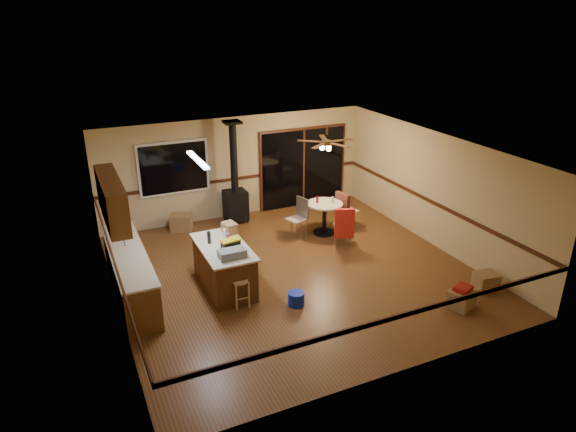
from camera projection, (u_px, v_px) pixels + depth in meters
floor at (294, 272)px, 10.68m from camera, size 7.00×7.00×0.00m
ceiling at (295, 151)px, 9.69m from camera, size 7.00×7.00×0.00m
wall_back at (236, 167)px, 13.13m from camera, size 7.00×0.00×7.00m
wall_front at (400, 299)px, 7.25m from camera, size 7.00×0.00×7.00m
wall_left at (111, 246)px, 8.84m from camera, size 0.00×7.00×7.00m
wall_right at (435, 190)px, 11.54m from camera, size 0.00×7.00×7.00m
chair_rail at (294, 228)px, 10.30m from camera, size 7.00×7.00×0.08m
window at (174, 168)px, 12.39m from camera, size 1.72×0.10×1.32m
sliding_door at (303, 168)px, 13.91m from camera, size 2.52×0.10×2.10m
lower_cabinets at (130, 274)px, 9.71m from camera, size 0.60×3.00×0.86m
countertop at (127, 253)px, 9.53m from camera, size 0.64×3.04×0.04m
upper_cabinets at (112, 199)px, 9.26m from camera, size 0.35×2.00×0.80m
kitchen_island at (224, 267)px, 9.93m from camera, size 0.88×1.68×0.90m
wood_stove at (235, 195)px, 12.89m from camera, size 0.55×0.50×2.52m
ceiling_fan at (327, 144)px, 11.66m from camera, size 0.24×0.24×0.55m
fluorescent_strip at (198, 160)px, 9.26m from camera, size 0.10×1.20×0.04m
toolbox_grey at (232, 253)px, 9.30m from camera, size 0.49×0.28×0.15m
toolbox_black at (231, 245)px, 9.58m from camera, size 0.36×0.23×0.19m
toolbox_yellow_lid at (231, 240)px, 9.54m from camera, size 0.40×0.25×0.03m
box_on_island at (230, 228)px, 10.30m from camera, size 0.28×0.35×0.21m
bottle_dark at (209, 237)px, 9.83m from camera, size 0.07×0.07×0.25m
bottle_pink at (228, 238)px, 9.85m from camera, size 0.07×0.07×0.20m
bottle_white at (225, 233)px, 10.09m from camera, size 0.07×0.07×0.18m
bar_stool at (240, 293)px, 9.38m from camera, size 0.35×0.35×0.55m
blue_bucket at (296, 299)px, 9.47m from camera, size 0.37×0.37×0.26m
dining_table at (324, 213)px, 12.30m from camera, size 0.86×0.86×0.78m
glass_red at (317, 200)px, 12.20m from camera, size 0.08×0.08×0.16m
glass_cream at (333, 200)px, 12.21m from camera, size 0.06×0.06×0.15m
chair_left at (300, 213)px, 12.16m from camera, size 0.50×0.50×0.51m
chair_near at (344, 223)px, 11.56m from camera, size 0.56×0.58×0.70m
chair_right at (343, 207)px, 12.49m from camera, size 0.53×0.50×0.70m
box_under_window at (181, 223)px, 12.59m from camera, size 0.62×0.57×0.40m
box_corner_a at (461, 299)px, 9.38m from camera, size 0.57×0.52×0.35m
box_corner_b at (486, 281)px, 9.98m from camera, size 0.48×0.43×0.34m
box_small_red at (463, 288)px, 9.30m from camera, size 0.38×0.35×0.08m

